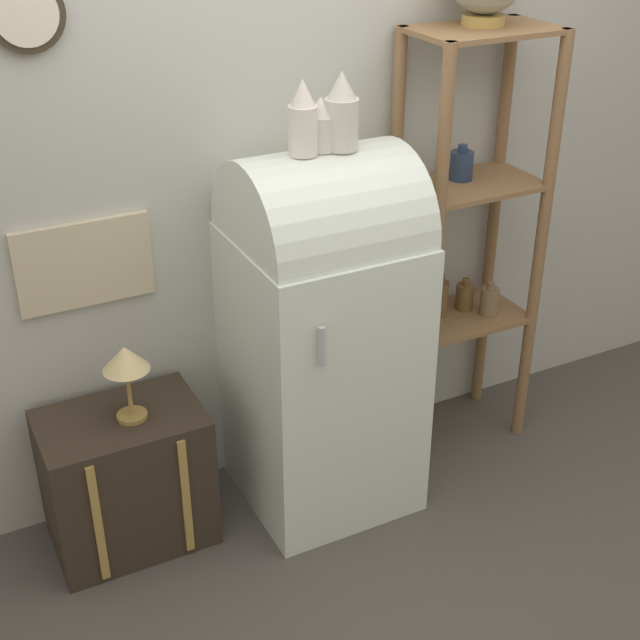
# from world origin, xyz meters

# --- Properties ---
(ground_plane) EXTENTS (12.00, 12.00, 0.00)m
(ground_plane) POSITION_xyz_m (0.00, 0.00, 0.00)
(ground_plane) COLOR #4C4742
(wall_back) EXTENTS (7.00, 0.09, 2.70)m
(wall_back) POSITION_xyz_m (-0.00, 0.57, 1.35)
(wall_back) COLOR #B7B7AD
(wall_back) RESTS_ON ground_plane
(refrigerator) EXTENTS (0.63, 0.65, 1.45)m
(refrigerator) POSITION_xyz_m (-0.00, 0.24, 0.76)
(refrigerator) COLOR silver
(refrigerator) RESTS_ON ground_plane
(suitcase_trunk) EXTENTS (0.59, 0.40, 0.56)m
(suitcase_trunk) POSITION_xyz_m (-0.78, 0.31, 0.28)
(suitcase_trunk) COLOR #33281E
(suitcase_trunk) RESTS_ON ground_plane
(shelf_unit) EXTENTS (0.56, 0.37, 1.78)m
(shelf_unit) POSITION_xyz_m (0.72, 0.35, 0.98)
(shelf_unit) COLOR olive
(shelf_unit) RESTS_ON ground_plane
(vase_left) EXTENTS (0.10, 0.10, 0.25)m
(vase_left) POSITION_xyz_m (-0.08, 0.23, 1.57)
(vase_left) COLOR silver
(vase_left) RESTS_ON refrigerator
(vase_center) EXTENTS (0.11, 0.11, 0.18)m
(vase_center) POSITION_xyz_m (0.00, 0.25, 1.53)
(vase_center) COLOR beige
(vase_center) RESTS_ON refrigerator
(vase_right) EXTENTS (0.12, 0.12, 0.27)m
(vase_right) POSITION_xyz_m (0.07, 0.23, 1.57)
(vase_right) COLOR beige
(vase_right) RESTS_ON refrigerator
(desk_lamp) EXTENTS (0.17, 0.17, 0.29)m
(desk_lamp) POSITION_xyz_m (-0.74, 0.29, 0.78)
(desk_lamp) COLOR #AD8942
(desk_lamp) RESTS_ON suitcase_trunk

